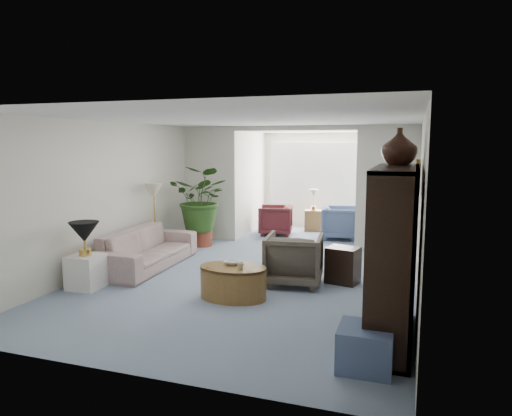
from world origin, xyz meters
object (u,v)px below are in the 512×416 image
(plant_pot, at_px, (203,238))
(end_table, at_px, (86,272))
(coffee_table, at_px, (233,282))
(framed_picture, at_px, (419,177))
(coffee_bowl, at_px, (232,263))
(sunroom_chair_maroon, at_px, (275,220))
(ottoman, at_px, (365,348))
(entertainment_cabinet, at_px, (393,255))
(sunroom_chair_blue, at_px, (339,223))
(sofa, at_px, (147,248))
(cabinet_urn, at_px, (399,146))
(sunroom_table, at_px, (313,220))
(coffee_cup, at_px, (241,266))
(table_lamp, at_px, (84,232))
(wingback_chair, at_px, (294,259))
(floor_lamp, at_px, (154,191))
(side_table_dark, at_px, (343,265))

(plant_pot, bearing_deg, end_table, -96.85)
(end_table, xyz_separation_m, coffee_table, (2.22, 0.28, -0.03))
(framed_picture, relative_size, coffee_bowl, 2.25)
(framed_picture, xyz_separation_m, coffee_bowl, (-2.43, -0.45, -1.22))
(sunroom_chair_maroon, bearing_deg, ottoman, 12.68)
(coffee_table, relative_size, entertainment_cabinet, 0.50)
(ottoman, relative_size, sunroom_chair_blue, 0.63)
(sofa, height_order, cabinet_urn, cabinet_urn)
(sofa, bearing_deg, end_table, 169.53)
(coffee_bowl, height_order, plant_pot, coffee_bowl)
(framed_picture, distance_m, coffee_table, 2.85)
(sunroom_table, bearing_deg, entertainment_cabinet, -70.66)
(sunroom_chair_blue, bearing_deg, sunroom_chair_maroon, 78.95)
(framed_picture, bearing_deg, end_table, -169.77)
(cabinet_urn, distance_m, ottoman, 2.30)
(framed_picture, height_order, sunroom_table, framed_picture)
(entertainment_cabinet, height_order, sunroom_table, entertainment_cabinet)
(coffee_cup, height_order, ottoman, coffee_cup)
(table_lamp, distance_m, wingback_chair, 3.14)
(end_table, distance_m, coffee_bowl, 2.22)
(coffee_bowl, height_order, coffee_cup, coffee_cup)
(coffee_bowl, distance_m, sunroom_chair_blue, 4.58)
(cabinet_urn, bearing_deg, table_lamp, -179.26)
(coffee_table, relative_size, coffee_cup, 9.61)
(coffee_bowl, bearing_deg, plant_pot, 122.22)
(coffee_table, distance_m, sunroom_table, 5.36)
(end_table, xyz_separation_m, sunroom_table, (2.23, 5.64, 0.01))
(table_lamp, distance_m, floor_lamp, 2.21)
(cabinet_urn, bearing_deg, side_table_dark, 119.16)
(coffee_bowl, distance_m, coffee_cup, 0.28)
(coffee_bowl, bearing_deg, sunroom_chair_maroon, 98.69)
(coffee_cup, height_order, plant_pot, coffee_cup)
(floor_lamp, bearing_deg, table_lamp, -86.82)
(floor_lamp, bearing_deg, coffee_bowl, -37.94)
(coffee_table, relative_size, sunroom_chair_blue, 1.18)
(sofa, height_order, table_lamp, table_lamp)
(framed_picture, height_order, floor_lamp, framed_picture)
(sofa, xyz_separation_m, table_lamp, (-0.20, -1.35, 0.52))
(wingback_chair, height_order, sunroom_table, wingback_chair)
(cabinet_urn, xyz_separation_m, sunroom_chair_maroon, (-2.88, 4.83, -1.76))
(ottoman, bearing_deg, coffee_cup, 141.84)
(floor_lamp, bearing_deg, sunroom_table, 55.81)
(coffee_cup, relative_size, ottoman, 0.19)
(ottoman, bearing_deg, entertainment_cabinet, 76.36)
(coffee_table, bearing_deg, side_table_dark, 42.35)
(sofa, relative_size, cabinet_urn, 5.41)
(sofa, distance_m, wingback_chair, 2.67)
(coffee_table, relative_size, side_table_dark, 1.70)
(coffee_cup, distance_m, cabinet_urn, 2.56)
(end_table, height_order, ottoman, end_table)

